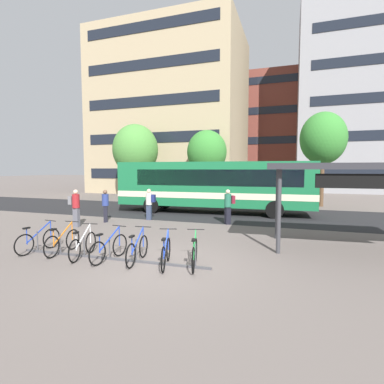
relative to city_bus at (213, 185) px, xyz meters
The scene contains 21 objects.
ground 10.49m from the city_bus, 82.90° to the right, with size 200.00×200.00×0.00m, color #6B605B.
bus_lane_asphalt 2.18m from the city_bus, ahead, with size 80.00×7.20×0.01m, color #232326.
city_bus is the anchor object (origin of this frame).
bike_rack 10.47m from the city_bus, 93.08° to the right, with size 6.41×0.27×0.70m.
parked_bicycle_blue_0 10.97m from the city_bus, 107.70° to the right, with size 0.52×1.72×0.99m.
parked_bicycle_orange_1 10.63m from the city_bus, 103.08° to the right, with size 0.52×1.72×0.99m.
parked_bicycle_white_2 10.60m from the city_bus, 97.98° to the right, with size 0.54×1.70×0.99m.
parked_bicycle_blue_3 10.52m from the city_bus, 92.76° to the right, with size 0.52×1.72×0.99m.
parked_bicycle_blue_4 10.40m from the city_bus, 87.78° to the right, with size 0.52×1.71×0.99m.
parked_bicycle_blue_5 10.52m from the city_bus, 82.63° to the right, with size 0.64×1.67×0.99m.
parked_bicycle_green_6 10.47m from the city_bus, 78.12° to the right, with size 0.61×1.68×0.99m.
transit_shelter 9.90m from the city_bus, 43.27° to the right, with size 6.84×3.37×2.96m.
commuter_navy_pack_0 6.70m from the city_bus, 132.42° to the right, with size 0.54×0.61×1.69m.
commuter_grey_pack_1 8.24m from the city_bus, 128.34° to the right, with size 0.53×0.35×1.79m.
commuter_navy_pack_2 4.49m from the city_bus, 126.14° to the right, with size 0.55×0.38×1.69m.
commuter_maroon_pack_3 3.95m from the city_bus, 63.55° to the right, with size 0.59×0.58×1.75m.
street_tree_0 9.23m from the city_bus, 108.19° to the left, with size 3.65×3.65×6.33m.
street_tree_1 12.57m from the city_bus, 142.21° to the left, with size 4.35×4.35×7.06m.
street_tree_2 9.40m from the city_bus, 39.69° to the left, with size 3.25×3.25×6.89m.
building_left_wing 20.55m from the city_bus, 119.96° to the left, with size 16.99×12.43×18.88m.
building_centre_block 33.41m from the city_bus, 92.70° to the left, with size 18.92×10.47×17.50m.
Camera 1 is at (3.39, -7.63, 2.78)m, focal length 27.52 mm.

